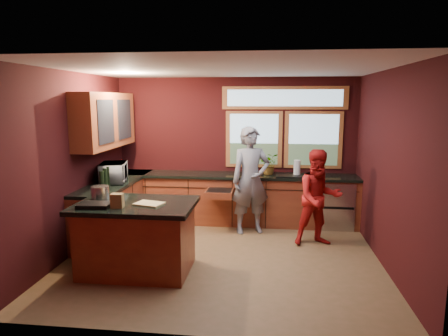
% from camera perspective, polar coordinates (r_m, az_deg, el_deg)
% --- Properties ---
extents(floor, '(4.50, 4.50, 0.00)m').
position_cam_1_polar(floor, '(6.01, -0.14, -12.63)').
color(floor, brown).
rests_on(floor, ground).
extents(room_shell, '(4.52, 4.02, 2.71)m').
position_cam_1_polar(room_shell, '(6.00, -5.48, 5.02)').
color(room_shell, black).
rests_on(room_shell, ground).
extents(back_counter, '(4.50, 0.64, 0.93)m').
position_cam_1_polar(back_counter, '(7.46, 2.93, -4.42)').
color(back_counter, '#5D2216').
rests_on(back_counter, floor).
extents(left_counter, '(0.64, 2.30, 0.93)m').
position_cam_1_polar(left_counter, '(7.12, -15.15, -5.43)').
color(left_counter, '#5D2216').
rests_on(left_counter, floor).
extents(island, '(1.55, 1.05, 0.95)m').
position_cam_1_polar(island, '(5.53, -12.33, -9.58)').
color(island, '#5D2216').
rests_on(island, floor).
extents(person_grey, '(0.78, 0.64, 1.84)m').
position_cam_1_polar(person_grey, '(6.86, 3.83, -1.78)').
color(person_grey, slate).
rests_on(person_grey, floor).
extents(person_red, '(0.86, 0.74, 1.53)m').
position_cam_1_polar(person_red, '(6.46, 13.40, -4.18)').
color(person_red, '#A31313').
rests_on(person_red, floor).
extents(microwave, '(0.53, 0.67, 0.33)m').
position_cam_1_polar(microwave, '(6.87, -15.50, -0.63)').
color(microwave, '#999999').
rests_on(microwave, left_counter).
extents(potted_plant, '(0.35, 0.31, 0.39)m').
position_cam_1_polar(potted_plant, '(7.36, 6.50, 0.60)').
color(potted_plant, '#999999').
rests_on(potted_plant, back_counter).
extents(paper_towel, '(0.12, 0.12, 0.28)m').
position_cam_1_polar(paper_towel, '(7.34, 10.39, 0.03)').
color(paper_towel, silver).
rests_on(paper_towel, back_counter).
extents(cutting_board, '(0.40, 0.33, 0.02)m').
position_cam_1_polar(cutting_board, '(5.29, -10.63, -5.03)').
color(cutting_board, tan).
rests_on(cutting_board, island).
extents(stock_pot, '(0.24, 0.24, 0.18)m').
position_cam_1_polar(stock_pot, '(5.71, -17.28, -3.37)').
color(stock_pot, silver).
rests_on(stock_pot, island).
extents(paper_bag, '(0.16, 0.13, 0.18)m').
position_cam_1_polar(paper_bag, '(5.20, -15.01, -4.53)').
color(paper_bag, brown).
rests_on(paper_bag, island).
extents(black_tray, '(0.42, 0.31, 0.05)m').
position_cam_1_polar(black_tray, '(5.33, -17.99, -5.05)').
color(black_tray, black).
rests_on(black_tray, island).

